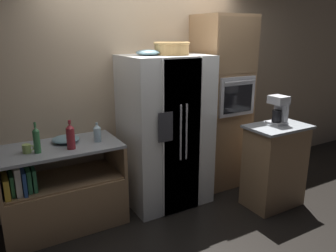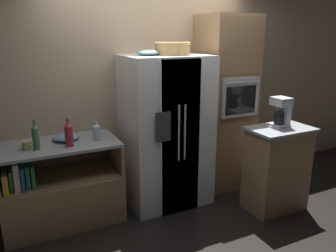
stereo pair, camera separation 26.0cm
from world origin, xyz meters
name	(u,v)px [view 1 (the left image)]	position (x,y,z in m)	size (l,w,h in m)	color
ground_plane	(166,202)	(0.00, 0.00, 0.00)	(20.00, 20.00, 0.00)	black
wall_back	(147,83)	(0.00, 0.49, 1.40)	(12.00, 0.06, 2.80)	tan
counter_left	(62,197)	(-1.20, 0.13, 0.33)	(1.21, 0.65, 0.89)	#93704C
refrigerator	(166,131)	(0.03, 0.08, 0.88)	(0.95, 0.78, 1.76)	silver
wall_oven	(221,103)	(0.91, 0.16, 1.11)	(0.65, 0.65, 2.21)	#93704C
island_counter	(274,166)	(1.08, -0.67, 0.49)	(0.71, 0.46, 0.98)	#93704C
wicker_basket	(172,48)	(0.11, 0.07, 1.83)	(0.40, 0.40, 0.14)	tan
fruit_bowl	(148,53)	(-0.16, 0.11, 1.79)	(0.27, 0.27, 0.06)	#668C99
bottle_tall	(71,136)	(-1.08, -0.01, 1.02)	(0.08, 0.08, 0.29)	maroon
bottle_short	(37,140)	(-1.39, 0.03, 1.02)	(0.06, 0.06, 0.30)	#33723F
bottle_wide	(97,133)	(-0.79, 0.08, 0.99)	(0.08, 0.08, 0.20)	silver
mug	(27,149)	(-1.48, 0.08, 0.93)	(0.11, 0.08, 0.08)	#B2D166
mixing_bowl	(66,139)	(-1.09, 0.22, 0.92)	(0.28, 0.28, 0.07)	#668C99
coffee_maker	(279,108)	(1.14, -0.61, 1.16)	(0.17, 0.20, 0.33)	#B2B2B7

